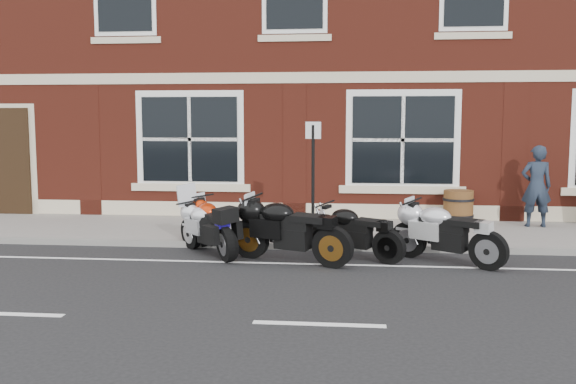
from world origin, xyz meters
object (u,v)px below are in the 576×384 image
(moto_sport_red, at_px, (214,225))
(moto_naked_black, at_px, (354,230))
(parking_sign, at_px, (313,172))
(moto_sport_black, at_px, (289,228))
(moto_touring_silver, at_px, (208,226))
(pedestrian_left, at_px, (536,186))
(moto_sport_silver, at_px, (446,231))
(barrel_planter, at_px, (458,207))

(moto_sport_red, xyz_separation_m, moto_naked_black, (2.55, -0.14, -0.03))
(moto_naked_black, relative_size, parking_sign, 0.75)
(moto_sport_red, relative_size, parking_sign, 0.81)
(moto_sport_red, distance_m, parking_sign, 2.16)
(moto_sport_black, bearing_deg, moto_touring_silver, 92.75)
(moto_sport_red, xyz_separation_m, parking_sign, (1.75, 0.88, 0.90))
(moto_sport_black, relative_size, pedestrian_left, 1.23)
(pedestrian_left, bearing_deg, moto_touring_silver, 25.02)
(moto_sport_silver, distance_m, parking_sign, 2.79)
(moto_touring_silver, bearing_deg, moto_sport_red, -27.45)
(moto_sport_black, bearing_deg, barrel_planter, -20.78)
(moto_sport_red, xyz_separation_m, moto_sport_silver, (4.10, -0.35, 0.02))
(pedestrian_left, bearing_deg, moto_naked_black, 38.87)
(moto_naked_black, bearing_deg, moto_sport_black, 143.54)
(moto_sport_black, bearing_deg, pedestrian_left, -32.92)
(pedestrian_left, bearing_deg, barrel_planter, -4.84)
(moto_sport_silver, bearing_deg, moto_touring_silver, 121.22)
(barrel_planter, bearing_deg, moto_sport_black, -133.01)
(moto_naked_black, bearing_deg, pedestrian_left, -19.43)
(moto_sport_silver, bearing_deg, pedestrian_left, -0.12)
(moto_sport_red, distance_m, moto_sport_black, 1.54)
(moto_sport_red, height_order, moto_naked_black, moto_sport_red)
(moto_sport_silver, relative_size, pedestrian_left, 1.02)
(moto_touring_silver, relative_size, pedestrian_left, 0.83)
(moto_sport_red, height_order, moto_sport_silver, moto_sport_silver)
(moto_touring_silver, height_order, barrel_planter, moto_touring_silver)
(moto_sport_red, bearing_deg, moto_touring_silver, 164.85)
(moto_sport_red, xyz_separation_m, pedestrian_left, (6.46, 2.93, 0.47))
(moto_sport_black, relative_size, moto_naked_black, 1.27)
(parking_sign, bearing_deg, moto_naked_black, -28.55)
(barrel_planter, bearing_deg, moto_sport_silver, -102.22)
(moto_touring_silver, xyz_separation_m, pedestrian_left, (6.56, 2.96, 0.50))
(barrel_planter, bearing_deg, moto_sport_red, -147.48)
(moto_sport_red, bearing_deg, barrel_planter, 2.14)
(moto_touring_silver, distance_m, moto_sport_silver, 4.22)
(moto_sport_black, height_order, barrel_planter, moto_sport_black)
(moto_sport_red, distance_m, moto_naked_black, 2.55)
(moto_sport_black, xyz_separation_m, moto_sport_silver, (2.67, 0.22, -0.04))
(pedestrian_left, height_order, parking_sign, parking_sign)
(moto_sport_black, distance_m, barrel_planter, 5.01)
(parking_sign, bearing_deg, barrel_planter, 59.09)
(moto_touring_silver, xyz_separation_m, parking_sign, (1.86, 0.91, 0.93))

